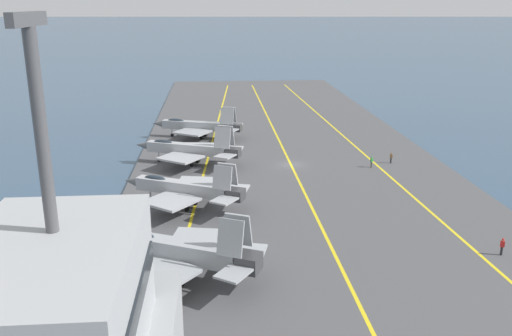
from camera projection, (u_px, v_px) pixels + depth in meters
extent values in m
plane|color=#334C66|center=(291.00, 167.00, 84.52)|extent=(2000.00, 2000.00, 0.00)
cube|color=#4C4C4F|center=(291.00, 166.00, 84.46)|extent=(190.40, 48.20, 0.40)
cube|color=yellow|center=(374.00, 163.00, 85.39)|extent=(171.25, 6.82, 0.01)
cube|color=yellow|center=(291.00, 165.00, 84.40)|extent=(171.36, 0.36, 0.01)
cube|color=yellow|center=(206.00, 167.00, 83.42)|extent=(170.99, 11.95, 0.01)
cube|color=#9EA3A8|center=(176.00, 250.00, 49.11)|extent=(6.67, 11.66, 1.80)
cone|color=#5B5E60|center=(110.00, 239.00, 51.43)|extent=(2.50, 2.78, 1.71)
cube|color=#38383A|center=(249.00, 262.00, 46.74)|extent=(2.69, 2.64, 1.53)
ellipsoid|color=#232D38|center=(140.00, 236.00, 50.08)|extent=(2.12, 3.07, 0.99)
cube|color=#9EA3A8|center=(159.00, 275.00, 45.86)|extent=(7.57, 7.52, 0.28)
cube|color=#9EA3A8|center=(198.00, 241.00, 52.44)|extent=(6.41, 6.14, 0.28)
cube|color=#9EA3A8|center=(230.00, 238.00, 45.59)|extent=(1.83, 2.47, 3.16)
cube|color=#9EA3A8|center=(239.00, 230.00, 47.29)|extent=(1.83, 2.47, 3.16)
cube|color=#9EA3A8|center=(233.00, 273.00, 44.84)|extent=(3.60, 3.46, 0.20)
cube|color=#9EA3A8|center=(253.00, 251.00, 48.97)|extent=(3.29, 2.91, 0.20)
cylinder|color=#B2B2B7|center=(134.00, 260.00, 51.12)|extent=(0.16, 0.16, 1.79)
cylinder|color=black|center=(135.00, 266.00, 51.29)|extent=(0.45, 0.64, 0.60)
cylinder|color=#B2B2B7|center=(182.00, 276.00, 48.10)|extent=(0.16, 0.16, 1.79)
cylinder|color=black|center=(182.00, 282.00, 48.28)|extent=(0.45, 0.64, 0.60)
cylinder|color=#B2B2B7|center=(194.00, 264.00, 50.36)|extent=(0.16, 0.16, 1.79)
cylinder|color=black|center=(195.00, 270.00, 50.54)|extent=(0.45, 0.64, 0.60)
cube|color=#A8AAAF|center=(182.00, 188.00, 66.15)|extent=(6.51, 11.58, 1.56)
cone|color=#5B5E60|center=(132.00, 181.00, 68.50)|extent=(2.31, 2.69, 1.48)
cube|color=#38383A|center=(236.00, 195.00, 63.74)|extent=(2.45, 2.53, 1.33)
ellipsoid|color=#232D38|center=(155.00, 179.00, 67.16)|extent=(2.02, 3.02, 0.86)
cube|color=#A8AAAF|center=(171.00, 201.00, 63.15)|extent=(7.29, 7.30, 0.28)
cube|color=#A8AAAF|center=(197.00, 184.00, 69.17)|extent=(6.07, 6.10, 0.28)
cube|color=#A8AAAF|center=(222.00, 178.00, 62.81)|extent=(1.76, 2.44, 2.77)
cube|color=#A8AAAF|center=(228.00, 174.00, 64.27)|extent=(1.76, 2.44, 2.77)
cube|color=#A8AAAF|center=(224.00, 200.00, 61.95)|extent=(3.60, 3.47, 0.20)
cube|color=#A8AAAF|center=(239.00, 188.00, 65.86)|extent=(3.30, 2.93, 0.20)
cylinder|color=#B2B2B7|center=(150.00, 196.00, 68.14)|extent=(0.16, 0.16, 1.76)
cylinder|color=black|center=(151.00, 200.00, 68.31)|extent=(0.45, 0.64, 0.60)
cylinder|color=#B2B2B7|center=(187.00, 205.00, 65.24)|extent=(0.16, 0.16, 1.76)
cylinder|color=black|center=(187.00, 209.00, 65.41)|extent=(0.45, 0.64, 0.60)
cylinder|color=#B2B2B7|center=(195.00, 199.00, 67.20)|extent=(0.16, 0.16, 1.76)
cylinder|color=black|center=(195.00, 203.00, 67.37)|extent=(0.45, 0.64, 0.60)
cube|color=#A8AAAF|center=(186.00, 149.00, 83.90)|extent=(6.11, 12.60, 1.59)
cone|color=#5B5E60|center=(143.00, 145.00, 85.94)|extent=(2.28, 2.82, 1.51)
cube|color=#38383A|center=(233.00, 152.00, 81.80)|extent=(2.45, 2.61, 1.35)
ellipsoid|color=#232D38|center=(163.00, 142.00, 84.75)|extent=(1.94, 3.24, 0.87)
cube|color=#A8AAAF|center=(180.00, 158.00, 80.95)|extent=(7.22, 7.38, 0.28)
cube|color=#A8AAAF|center=(197.00, 147.00, 86.90)|extent=(5.56, 6.14, 0.28)
cube|color=#A8AAAF|center=(222.00, 138.00, 80.72)|extent=(1.78, 2.62, 3.15)
cube|color=#A8AAAF|center=(226.00, 135.00, 82.25)|extent=(1.78, 2.62, 3.15)
cube|color=#A8AAAF|center=(225.00, 156.00, 79.93)|extent=(3.66, 3.53, 0.20)
cube|color=#A8AAAF|center=(235.00, 149.00, 83.95)|extent=(3.22, 2.93, 0.20)
cylinder|color=#B2B2B7|center=(159.00, 157.00, 85.69)|extent=(0.16, 0.16, 1.72)
cylinder|color=black|center=(159.00, 160.00, 85.85)|extent=(0.42, 0.64, 0.60)
cylinder|color=#B2B2B7|center=(192.00, 162.00, 83.00)|extent=(0.16, 0.16, 1.72)
cylinder|color=black|center=(192.00, 165.00, 83.17)|extent=(0.42, 0.64, 0.60)
cylinder|color=#B2B2B7|center=(197.00, 158.00, 85.04)|extent=(0.16, 0.16, 1.72)
cylinder|color=black|center=(197.00, 161.00, 85.20)|extent=(0.42, 0.64, 0.60)
cube|color=#9EA3A8|center=(196.00, 126.00, 100.48)|extent=(5.39, 12.76, 1.52)
cone|color=#5B5E60|center=(158.00, 124.00, 102.14)|extent=(2.12, 2.77, 1.44)
cube|color=#38383A|center=(236.00, 128.00, 98.79)|extent=(2.30, 2.53, 1.29)
ellipsoid|color=#232D38|center=(176.00, 121.00, 101.14)|extent=(1.76, 3.25, 0.84)
cube|color=#9EA3A8|center=(192.00, 132.00, 97.60)|extent=(7.00, 7.26, 0.28)
cube|color=#9EA3A8|center=(204.00, 125.00, 103.46)|extent=(5.13, 5.88, 0.28)
cube|color=#9EA3A8|center=(227.00, 116.00, 97.71)|extent=(1.60, 2.60, 2.88)
cube|color=#9EA3A8|center=(229.00, 114.00, 99.19)|extent=(1.60, 2.60, 2.88)
cube|color=#9EA3A8|center=(230.00, 130.00, 96.90)|extent=(3.62, 3.47, 0.20)
cube|color=#9EA3A8|center=(236.00, 125.00, 100.92)|extent=(3.11, 2.80, 0.20)
cylinder|color=#B2B2B7|center=(172.00, 132.00, 102.00)|extent=(0.16, 0.16, 1.58)
cylinder|color=black|center=(172.00, 135.00, 102.14)|extent=(0.39, 0.64, 0.60)
cylinder|color=#B2B2B7|center=(201.00, 135.00, 99.66)|extent=(0.16, 0.16, 1.58)
cylinder|color=black|center=(201.00, 138.00, 99.80)|extent=(0.39, 0.64, 0.60)
cylinder|color=#B2B2B7|center=(205.00, 133.00, 101.64)|extent=(0.16, 0.16, 1.58)
cylinder|color=black|center=(205.00, 135.00, 101.78)|extent=(0.39, 0.64, 0.60)
cylinder|color=#4C473D|center=(371.00, 165.00, 82.88)|extent=(0.24, 0.24, 0.91)
cube|color=green|center=(372.00, 160.00, 82.66)|extent=(0.42, 0.46, 0.56)
sphere|color=tan|center=(372.00, 157.00, 82.54)|extent=(0.22, 0.22, 0.22)
sphere|color=green|center=(372.00, 157.00, 82.53)|extent=(0.24, 0.24, 0.24)
cylinder|color=#232328|center=(501.00, 251.00, 54.04)|extent=(0.24, 0.24, 0.90)
cube|color=red|center=(502.00, 244.00, 53.82)|extent=(0.35, 0.43, 0.61)
sphere|color=#9E7051|center=(503.00, 240.00, 53.69)|extent=(0.22, 0.22, 0.22)
sphere|color=red|center=(503.00, 239.00, 53.67)|extent=(0.24, 0.24, 0.24)
cylinder|color=#232328|center=(391.00, 160.00, 85.14)|extent=(0.24, 0.24, 0.84)
cube|color=brown|center=(391.00, 156.00, 84.93)|extent=(0.32, 0.42, 0.56)
sphere|color=#9E7051|center=(391.00, 154.00, 84.81)|extent=(0.22, 0.22, 0.22)
sphere|color=brown|center=(391.00, 153.00, 84.80)|extent=(0.24, 0.24, 0.24)
cube|color=#A5A7AA|center=(52.00, 310.00, 20.72)|extent=(10.58, 6.54, 5.46)
cube|color=black|center=(139.00, 300.00, 20.89)|extent=(8.96, 0.12, 0.90)
cylinder|color=#4C4C4F|center=(41.00, 135.00, 19.95)|extent=(0.50, 0.50, 7.74)
cube|color=#4C4C4F|center=(27.00, 19.00, 18.75)|extent=(3.60, 0.30, 0.50)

